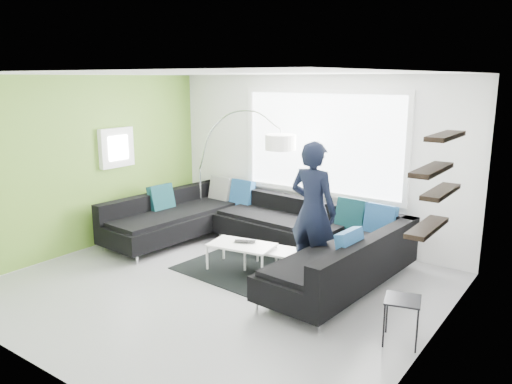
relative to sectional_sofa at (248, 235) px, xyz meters
The scene contains 9 objects.
ground 1.14m from the sectional_sofa, 75.62° to the right, with size 5.50×5.50×0.00m, color gray.
room_shell 1.66m from the sectional_sofa, 69.90° to the right, with size 5.54×5.04×2.82m.
sectional_sofa is the anchor object (origin of this frame).
rug 0.62m from the sectional_sofa, 34.73° to the right, with size 2.18×1.58×0.01m, color black.
coffee_table 0.48m from the sectional_sofa, 35.22° to the right, with size 1.20×0.70×0.39m, color white.
arc_lamp 2.06m from the sectional_sofa, 153.68° to the left, with size 2.09×0.71×2.24m, color silver, non-canonical shape.
side_table 2.96m from the sectional_sofa, 20.39° to the right, with size 0.36×0.36×0.50m, color black.
person 1.24m from the sectional_sofa, ahead, with size 0.72×0.49×1.93m, color black.
laptop 0.36m from the sectional_sofa, 61.61° to the right, with size 0.36×0.32×0.02m, color black.
Camera 1 is at (4.06, -4.80, 2.75)m, focal length 35.00 mm.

